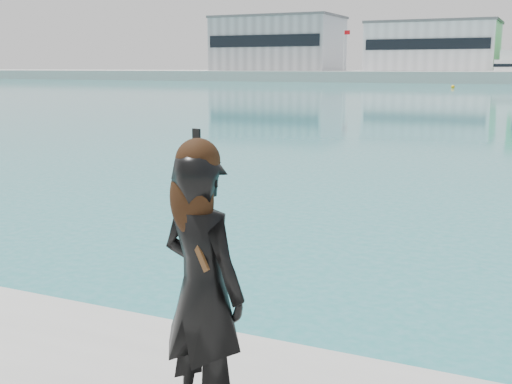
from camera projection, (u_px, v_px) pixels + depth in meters
warehouse_grey_left at (278, 44)px, 138.91m from camera, size 26.52×16.36×11.50m
warehouse_white at (433, 46)px, 125.38m from camera, size 24.48×15.35×9.50m
flagpole_left at (344, 47)px, 125.83m from camera, size 1.28×0.16×8.00m
buoy_far at (453, 88)px, 86.58m from camera, size 0.50×0.50×0.50m
woman at (202, 282)px, 3.55m from camera, size 0.66×0.52×1.66m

